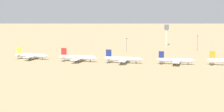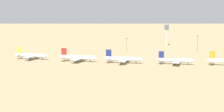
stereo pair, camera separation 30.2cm
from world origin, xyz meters
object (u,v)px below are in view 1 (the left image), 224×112
parked_jet_yellow_0 (31,55)px  light_pole_mid (197,42)px  parked_jet_navy_2 (123,59)px  light_pole_west (127,44)px  control_tower (166,33)px  parked_jet_red_1 (78,57)px  parked_jet_navy_3 (175,60)px

parked_jet_yellow_0 → light_pole_mid: (150.41, 99.09, 5.84)m
parked_jet_navy_2 → light_pole_west: (-11.68, 88.65, 4.29)m
parked_jet_yellow_0 → light_pole_west: 110.89m
parked_jet_navy_2 → light_pole_mid: size_ratio=2.14×
control_tower → parked_jet_red_1: bearing=-114.2°
light_pole_west → light_pole_mid: 76.70m
parked_jet_yellow_0 → control_tower: 183.21m
parked_jet_navy_2 → light_pole_west: light_pole_west is taller
parked_jet_navy_2 → parked_jet_navy_3: (44.96, 2.06, -0.23)m
parked_jet_red_1 → light_pole_mid: light_pole_mid is taller
light_pole_west → light_pole_mid: bearing=13.9°
parked_jet_navy_3 → control_tower: size_ratio=1.32×
parked_jet_yellow_0 → parked_jet_navy_3: bearing=0.8°
parked_jet_navy_3 → light_pole_west: 103.57m
parked_jet_yellow_0 → parked_jet_red_1: bearing=-4.9°
parked_jet_yellow_0 → control_tower: (113.74, 143.16, 11.63)m
parked_jet_yellow_0 → light_pole_west: size_ratio=2.44×
parked_jet_yellow_0 → light_pole_mid: bearing=36.7°
parked_jet_navy_3 → parked_jet_yellow_0: bearing=177.8°
parked_jet_red_1 → parked_jet_navy_3: bearing=3.5°
parked_jet_red_1 → parked_jet_navy_3: (86.14, 0.84, -0.29)m
parked_jet_red_1 → parked_jet_yellow_0: bearing=174.6°
parked_jet_yellow_0 → parked_jet_red_1: size_ratio=0.94×
parked_jet_yellow_0 → parked_jet_navy_2: bearing=-1.8°
parked_jet_navy_3 → light_pole_mid: bearing=80.7°
parked_jet_yellow_0 → parked_jet_red_1: parked_jet_red_1 is taller
control_tower → light_pole_mid: bearing=-50.2°
control_tower → light_pole_mid: control_tower is taller
parked_jet_navy_2 → control_tower: control_tower is taller
parked_jet_yellow_0 → parked_jet_navy_2: (87.64, -7.98, 0.17)m
light_pole_west → light_pole_mid: (74.44, 18.43, 1.38)m
parked_jet_navy_2 → parked_jet_yellow_0: bearing=175.2°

